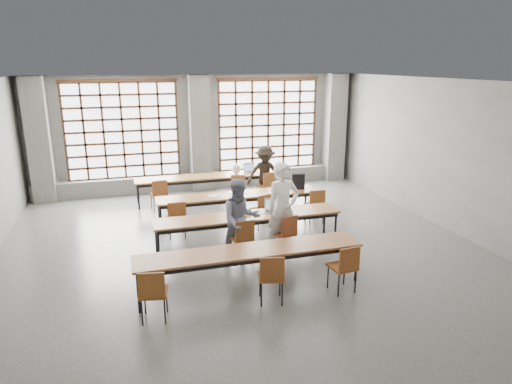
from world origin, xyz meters
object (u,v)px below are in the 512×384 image
Objects in this scene: desk_row_a at (206,178)px; student_male at (283,209)px; desk_row_b at (238,197)px; chair_near_mid at (271,274)px; chair_mid_right at (316,203)px; plastic_bag at (236,169)px; desk_row_d at (250,253)px; chair_near_right at (345,264)px; laptop_back at (250,170)px; desk_row_c at (248,218)px; laptop_front at (272,208)px; student_back at (265,174)px; chair_mid_left at (177,215)px; chair_back_left at (159,192)px; chair_back_right at (267,184)px; chair_front_right at (286,231)px; student_female at (240,219)px; mouse at (290,210)px; chair_back_mid at (238,186)px; chair_front_left at (243,235)px; backpack at (298,181)px; green_box at (245,212)px; phone at (258,215)px; chair_near_left at (153,290)px; red_pouch at (154,290)px; chair_mid_centre at (262,207)px.

desk_row_a is 2.07× the size of student_male.
desk_row_b is 4.55× the size of chair_near_mid.
chair_mid_right is at bearing -19.31° from desk_row_b.
desk_row_d is at bearing -101.89° from plastic_bag.
chair_near_right is 6.20m from laptop_back.
laptop_front is (0.57, 0.10, 0.13)m from desk_row_c.
student_back is (1.39, 3.16, 0.14)m from desk_row_c.
chair_near_right is (-0.96, -3.40, 0.00)m from chair_mid_right.
chair_back_left is at bearing 95.60° from chair_mid_left.
chair_front_right is (-0.79, -3.66, 0.00)m from chair_back_right.
laptop_back is (1.42, 6.19, 0.25)m from chair_near_mid.
desk_row_c is 0.84m from student_male.
student_female is 17.00× the size of mouse.
desk_row_d is at bearing -102.14° from chair_back_mid.
backpack is at bearing 47.62° from chair_front_left.
chair_back_mid is at bearing 81.07° from chair_near_mid.
chair_front_left is at bearing -107.35° from student_back.
green_box is 0.29m from phone.
desk_row_a is 4.29m from chair_front_left.
backpack reaches higher than chair_near_left.
laptop_back is (2.73, 0.74, 0.25)m from chair_back_left.
chair_front_right is at bearing -130.47° from chair_mid_right.
laptop_back is at bearing 73.35° from desk_row_c.
chair_near_right is at bearing -76.99° from chair_front_right.
desk_row_b is at bearing 59.07° from red_pouch.
student_female is at bearing 94.78° from chair_front_left.
desk_row_a is at bearing 87.28° from desk_row_d.
chair_front_left is at bearing 81.19° from desk_row_d.
chair_near_left is at bearing -159.89° from desk_row_d.
green_box is at bearing -126.61° from chair_mid_centre.
desk_row_b is at bearing 59.41° from chair_near_left.
chair_back_left and chair_front_left have the same top height.
student_male is 1.16× the size of student_female.
desk_row_a is at bearing 101.02° from chair_front_right.
chair_near_right is (-0.37, -5.46, 0.00)m from chair_back_right.
chair_mid_centre is 1.08m from mouse.
desk_row_d is at bearing -135.89° from student_male.
chair_near_right is (2.64, -5.46, 0.00)m from chair_back_left.
chair_back_mid is at bearing 91.49° from chair_mid_centre.
red_pouch is (-3.97, -4.00, -0.43)m from backpack.
chair_near_right is at bearing -85.07° from chair_back_mid.
chair_mid_left is at bearing 146.24° from green_box.
desk_row_d is 30.77× the size of phone.
chair_mid_right reaches higher than phone.
chair_mid_left is (-1.60, -0.63, -0.13)m from desk_row_b.
laptop_back is (1.43, 4.27, -0.04)m from student_female.
red_pouch is at bearing -143.32° from mouse.
phone is at bearing -103.81° from student_back.
plastic_bag is at bearing 78.11° from desk_row_d.
laptop_front is at bearing 161.64° from mouse.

